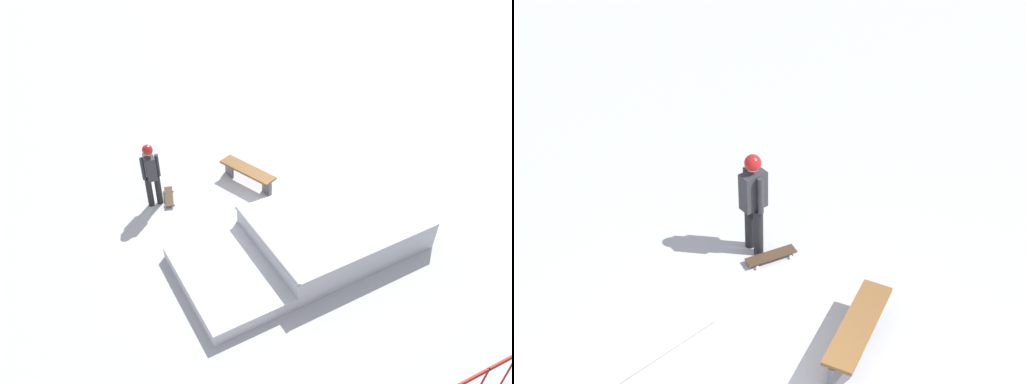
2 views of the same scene
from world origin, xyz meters
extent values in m
plane|color=#A8AAB2|center=(0.00, 0.00, 0.00)|extent=(60.00, 60.00, 0.00)
cube|color=#B0B3BB|center=(-0.95, 1.23, 0.35)|extent=(3.60, 2.61, 0.70)
cube|color=#B0B3BB|center=(1.75, 1.22, 0.15)|extent=(1.80, 2.60, 0.30)
cylinder|color=gray|center=(0.85, 1.22, 0.70)|extent=(0.08, 2.60, 0.08)
cylinder|color=black|center=(2.29, -1.94, 0.41)|extent=(0.15, 0.15, 0.82)
cylinder|color=black|center=(2.07, -1.92, 0.41)|extent=(0.15, 0.15, 0.82)
cube|color=#2D2D33|center=(2.18, -1.93, 1.12)|extent=(0.25, 0.40, 0.60)
cylinder|color=#2D2D33|center=(2.35, -1.95, 1.12)|extent=(0.09, 0.09, 0.60)
cylinder|color=#2D2D33|center=(2.01, -1.92, 1.12)|extent=(0.09, 0.09, 0.60)
sphere|color=tan|center=(2.18, -1.93, 1.57)|extent=(0.22, 0.22, 0.22)
sphere|color=#A51919|center=(2.18, -1.93, 1.60)|extent=(0.25, 0.25, 0.25)
cube|color=#3F2D1E|center=(1.83, -1.95, 0.08)|extent=(0.43, 0.82, 0.02)
cylinder|color=silver|center=(1.85, -2.26, 0.03)|extent=(0.05, 0.06, 0.06)
cylinder|color=silver|center=(1.63, -2.19, 0.03)|extent=(0.05, 0.06, 0.06)
cylinder|color=silver|center=(2.02, -1.72, 0.03)|extent=(0.05, 0.06, 0.06)
cylinder|color=silver|center=(1.80, -1.65, 0.03)|extent=(0.05, 0.06, 0.06)
cylinder|color=maroon|center=(0.00, 5.64, 1.45)|extent=(12.18, 0.71, 0.05)
cylinder|color=maroon|center=(-0.87, 5.69, 0.75)|extent=(0.03, 0.03, 1.50)
cube|color=brown|center=(-0.21, -1.56, 0.45)|extent=(0.95, 1.64, 0.06)
cube|color=#4C4C51|center=(-0.45, -0.95, 0.21)|extent=(0.08, 0.36, 0.42)
cube|color=#4C4C51|center=(0.02, -2.16, 0.21)|extent=(0.08, 0.36, 0.42)
camera|label=1|loc=(4.45, 7.41, 7.64)|focal=33.73mm
camera|label=2|loc=(-3.80, 3.38, 6.82)|focal=47.38mm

